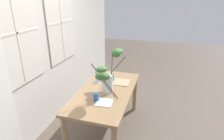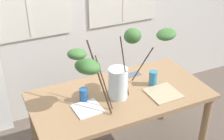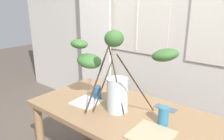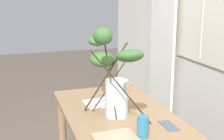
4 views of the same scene
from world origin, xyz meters
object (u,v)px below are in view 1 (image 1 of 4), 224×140
object	(u,v)px
plate_square_right	(121,82)
drinking_glass_blue_right	(112,78)
vase_with_branches	(108,75)
drinking_glass_blue_left	(96,97)
dining_table	(106,96)
plate_square_left	(104,102)

from	to	relation	value
plate_square_right	drinking_glass_blue_right	bearing A→B (deg)	90.98
vase_with_branches	drinking_glass_blue_left	size ratio (longest dim) A/B	8.17
drinking_glass_blue_right	plate_square_right	world-z (taller)	drinking_glass_blue_right
dining_table	plate_square_left	world-z (taller)	plate_square_left
vase_with_branches	drinking_glass_blue_left	bearing A→B (deg)	157.38
dining_table	plate_square_left	bearing A→B (deg)	-165.97
drinking_glass_blue_left	plate_square_right	bearing A→B (deg)	-16.69
drinking_glass_blue_left	drinking_glass_blue_right	size ratio (longest dim) A/B	0.85
vase_with_branches	plate_square_right	bearing A→B (deg)	-13.16
plate_square_left	drinking_glass_blue_right	bearing A→B (deg)	8.18
dining_table	drinking_glass_blue_right	size ratio (longest dim) A/B	11.50
drinking_glass_blue_left	plate_square_right	size ratio (longest dim) A/B	0.43
dining_table	vase_with_branches	distance (m)	0.42
dining_table	vase_with_branches	bearing A→B (deg)	-144.70
vase_with_branches	drinking_glass_blue_right	xyz separation A→B (m)	(0.43, 0.07, -0.23)
dining_table	plate_square_left	size ratio (longest dim) A/B	7.19
drinking_glass_blue_right	plate_square_left	distance (m)	0.70
dining_table	plate_square_left	distance (m)	0.37
dining_table	plate_square_right	size ratio (longest dim) A/B	5.85
drinking_glass_blue_left	dining_table	bearing A→B (deg)	-7.10
plate_square_left	dining_table	bearing A→B (deg)	14.03
drinking_glass_blue_left	plate_square_left	bearing A→B (deg)	-97.77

